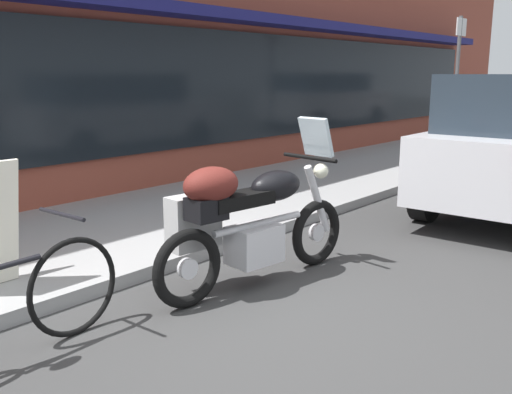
{
  "coord_description": "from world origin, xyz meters",
  "views": [
    {
      "loc": [
        -2.99,
        -2.52,
        1.76
      ],
      "look_at": [
        0.71,
        0.63,
        0.7
      ],
      "focal_mm": 39.51,
      "sensor_mm": 36.0,
      "label": 1
    }
  ],
  "objects": [
    {
      "name": "ground_plane",
      "position": [
        0.0,
        0.0,
        0.0
      ],
      "size": [
        80.0,
        80.0,
        0.0
      ],
      "primitive_type": "plane",
      "color": "#373737"
    },
    {
      "name": "sidewalk_curb",
      "position": [
        9.0,
        2.59,
        0.06
      ],
      "size": [
        30.0,
        2.77,
        0.12
      ],
      "color": "#949494",
      "rests_on": "ground_plane"
    },
    {
      "name": "touring_motorcycle",
      "position": [
        0.39,
        0.48,
        0.6
      ],
      "size": [
        2.1,
        0.83,
        1.39
      ],
      "color": "black",
      "rests_on": "ground_plane"
    },
    {
      "name": "parked_bicycle",
      "position": [
        -1.57,
        0.74,
        0.38
      ],
      "size": [
        1.72,
        0.48,
        0.94
      ],
      "color": "black",
      "rests_on": "ground_plane"
    },
    {
      "name": "parking_sign_pole",
      "position": [
        7.83,
        1.65,
        1.71
      ],
      "size": [
        0.44,
        0.07,
        2.71
      ],
      "color": "#59595B",
      "rests_on": "sidewalk_curb"
    }
  ]
}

